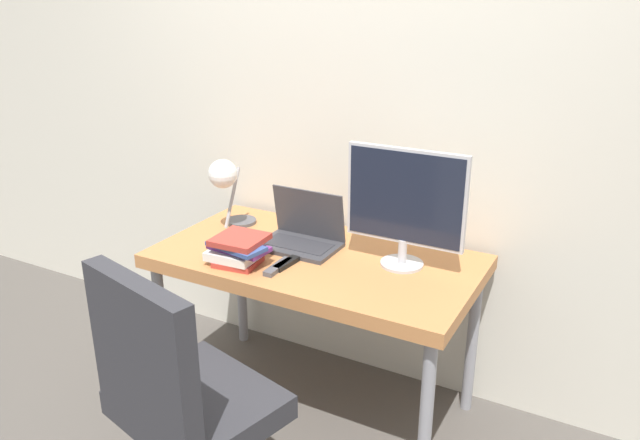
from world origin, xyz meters
TOP-DOWN VIEW (x-y plane):
  - wall_back at (0.00, 0.80)m, footprint 8.00×0.05m
  - desk at (0.00, 0.37)m, footprint 1.37×0.73m
  - laptop at (-0.10, 0.43)m, footprint 0.35×0.23m
  - monitor at (0.36, 0.45)m, footprint 0.50×0.18m
  - desk_lamp at (-0.50, 0.43)m, footprint 0.15×0.26m
  - office_chair at (-0.07, -0.47)m, footprint 0.62×0.58m
  - book_stack at (-0.24, 0.14)m, footprint 0.27×0.21m
  - tv_remote at (-0.05, 0.21)m, footprint 0.05×0.15m
  - media_remote at (-0.07, 0.17)m, footprint 0.04×0.17m

SIDE VIEW (x-z plane):
  - office_chair at x=-0.07m, z-range 0.07..1.10m
  - desk at x=0.00m, z-range 0.31..1.07m
  - tv_remote at x=-0.05m, z-range 0.76..0.78m
  - media_remote at x=-0.07m, z-range 0.76..0.78m
  - laptop at x=-0.10m, z-range 0.69..0.93m
  - book_stack at x=-0.24m, z-range 0.77..0.88m
  - desk_lamp at x=-0.50m, z-range 0.83..1.18m
  - monitor at x=0.36m, z-range 0.79..1.28m
  - wall_back at x=0.00m, z-range 0.00..2.60m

